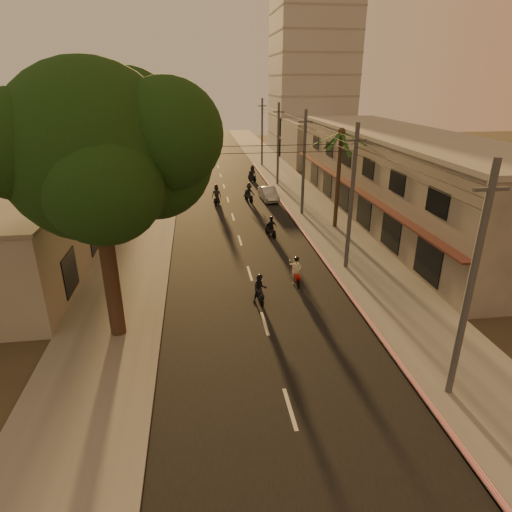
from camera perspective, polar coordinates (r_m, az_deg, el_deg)
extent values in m
plane|color=#383023|center=(19.79, 2.08, -12.00)|extent=(160.00, 160.00, 0.00)
cube|color=black|center=(37.87, -3.08, 5.20)|extent=(10.00, 140.00, 0.02)
cube|color=slate|center=(39.16, 7.97, 5.67)|extent=(5.00, 140.00, 0.12)
cube|color=slate|center=(38.02, -14.46, 4.66)|extent=(5.00, 140.00, 0.12)
cube|color=red|center=(33.94, 6.28, 3.20)|extent=(0.20, 60.00, 0.20)
cube|color=gray|center=(38.81, 18.47, 9.84)|extent=(8.00, 34.00, 7.00)
cube|color=gray|center=(38.25, 19.15, 15.17)|extent=(8.20, 34.20, 0.30)
cube|color=#451E1B|center=(37.22, 12.35, 9.34)|extent=(0.80, 34.00, 0.12)
cube|color=gray|center=(33.20, -27.11, 4.75)|extent=(8.00, 24.00, 5.00)
cube|color=gray|center=(32.62, -27.92, 9.09)|extent=(8.20, 24.20, 0.20)
cube|color=#B7B5B2|center=(74.57, 7.53, 24.37)|extent=(12.00, 12.00, 28.00)
cylinder|color=black|center=(20.24, -18.77, -2.69)|extent=(0.70, 0.70, 6.00)
cylinder|color=black|center=(19.46, -17.34, 5.95)|extent=(1.22, 2.17, 3.04)
cylinder|color=black|center=(19.04, -21.88, 5.62)|extent=(1.31, 1.49, 2.73)
sphere|color=black|center=(18.72, -20.88, 12.77)|extent=(7.20, 7.20, 7.20)
sphere|color=black|center=(19.42, -13.61, 12.38)|extent=(5.20, 5.20, 5.20)
sphere|color=black|center=(19.99, -25.41, 11.74)|extent=(4.80, 4.80, 4.80)
sphere|color=black|center=(17.02, -19.70, 8.98)|extent=(4.60, 4.60, 4.60)
sphere|color=black|center=(17.71, -11.72, 15.56)|extent=(4.40, 4.40, 4.40)
sphere|color=black|center=(18.20, -29.42, 12.77)|extent=(4.00, 4.00, 4.00)
sphere|color=black|center=(20.73, -16.56, 17.17)|extent=(4.40, 4.40, 4.40)
cylinder|color=black|center=(34.67, 10.87, 9.71)|extent=(0.32, 0.32, 7.60)
sphere|color=black|center=(34.07, 11.34, 15.95)|extent=(0.60, 0.60, 0.60)
cylinder|color=#38383A|center=(16.53, 26.62, -3.95)|extent=(0.26, 0.26, 9.00)
cube|color=#38383A|center=(15.46, 28.85, 7.80)|extent=(1.20, 0.12, 0.12)
cylinder|color=#38383A|center=(26.59, 12.60, 7.31)|extent=(0.26, 0.26, 9.00)
cube|color=#38383A|center=(25.94, 13.26, 14.79)|extent=(1.20, 0.12, 0.12)
cylinder|color=#38383A|center=(37.80, 6.39, 12.08)|extent=(0.26, 0.26, 9.00)
cube|color=#38383A|center=(37.34, 6.63, 17.37)|extent=(1.20, 0.12, 0.12)
cylinder|color=#38383A|center=(49.38, 2.97, 14.58)|extent=(0.26, 0.26, 9.00)
cube|color=#38383A|center=(49.03, 3.05, 18.64)|extent=(1.20, 0.12, 0.12)
cylinder|color=#38383A|center=(61.13, 0.82, 16.10)|extent=(0.26, 0.26, 9.00)
cube|color=#38383A|center=(60.84, 0.83, 19.38)|extent=(1.20, 0.12, 0.12)
cube|color=gray|center=(63.90, 7.84, 14.83)|extent=(8.00, 14.00, 6.00)
cube|color=gray|center=(52.06, -20.40, 11.08)|extent=(8.00, 14.00, 4.40)
cube|color=gray|center=(69.39, -17.60, 15.03)|extent=(8.00, 14.00, 7.00)
cylinder|color=black|center=(25.99, 5.01, -2.50)|extent=(0.10, 0.55, 0.55)
cylinder|color=black|center=(24.92, 5.61, -3.67)|extent=(0.10, 0.55, 0.55)
cube|color=#A70E0C|center=(25.27, 5.36, -2.61)|extent=(0.28, 1.07, 0.29)
cube|color=#A70E0C|center=(25.64, 5.13, -1.86)|extent=(0.29, 0.10, 0.58)
cylinder|color=silver|center=(25.61, 5.10, -1.05)|extent=(0.54, 0.04, 0.04)
imported|color=beige|center=(25.16, 5.38, -2.02)|extent=(0.60, 0.40, 1.64)
sphere|color=black|center=(24.85, 5.44, -0.41)|extent=(0.29, 0.29, 0.29)
sphere|color=silver|center=(25.44, 4.53, -0.60)|extent=(0.12, 0.12, 0.12)
sphere|color=silver|center=(25.56, 5.73, -0.54)|extent=(0.12, 0.12, 0.12)
cylinder|color=black|center=(23.83, 0.18, -4.86)|extent=(0.13, 0.53, 0.52)
cylinder|color=black|center=(22.82, 0.79, -6.18)|extent=(0.13, 0.53, 0.52)
cube|color=black|center=(23.14, 0.52, -5.03)|extent=(0.33, 1.05, 0.28)
cube|color=black|center=(23.49, 0.28, -4.21)|extent=(0.29, 0.11, 0.56)
cylinder|color=silver|center=(23.44, 0.22, -3.37)|extent=(0.52, 0.07, 0.04)
imported|color=black|center=(23.02, 0.52, -4.43)|extent=(0.84, 0.70, 1.57)
sphere|color=black|center=(22.69, 0.52, -2.77)|extent=(0.28, 0.28, 0.28)
cylinder|color=black|center=(33.46, 1.50, 3.34)|extent=(0.25, 0.53, 0.52)
cylinder|color=black|center=(32.48, 2.43, 2.73)|extent=(0.25, 0.53, 0.52)
cube|color=black|center=(32.83, 2.02, 3.42)|extent=(0.56, 1.06, 0.28)
cube|color=black|center=(33.17, 1.65, 3.88)|extent=(0.29, 0.17, 0.56)
cylinder|color=silver|center=(33.17, 1.57, 4.47)|extent=(0.50, 0.19, 0.04)
imported|color=black|center=(32.74, 2.03, 3.87)|extent=(1.14, 0.92, 1.57)
sphere|color=black|center=(32.52, 2.05, 5.09)|extent=(0.28, 0.28, 0.28)
cylinder|color=black|center=(42.81, -5.17, 7.58)|extent=(0.19, 0.62, 0.61)
cylinder|color=black|center=(41.50, -5.33, 7.10)|extent=(0.19, 0.62, 0.61)
cube|color=black|center=(42.00, -5.27, 7.70)|extent=(0.47, 1.23, 0.33)
cube|color=black|center=(42.48, -5.22, 8.10)|extent=(0.34, 0.15, 0.65)
cylinder|color=silver|center=(42.52, -5.22, 8.64)|extent=(0.60, 0.12, 0.04)
imported|color=black|center=(41.92, -5.29, 8.12)|extent=(1.05, 0.82, 1.83)
sphere|color=black|center=(41.72, -5.33, 9.26)|extent=(0.33, 0.33, 0.33)
cylinder|color=black|center=(43.33, -1.32, 7.84)|extent=(0.27, 0.61, 0.60)
cylinder|color=black|center=(42.14, -0.62, 7.42)|extent=(0.27, 0.61, 0.60)
cube|color=black|center=(42.59, -0.94, 7.99)|extent=(0.61, 1.22, 0.32)
cube|color=black|center=(43.03, -1.22, 8.36)|extent=(0.34, 0.19, 0.64)
cylinder|color=silver|center=(43.06, -1.29, 8.88)|extent=(0.58, 0.20, 0.04)
imported|color=black|center=(42.51, -0.94, 8.39)|extent=(1.52, 1.28, 1.80)
sphere|color=black|center=(42.32, -0.95, 9.51)|extent=(0.32, 0.32, 0.32)
imported|color=#9C9FA4|center=(43.24, 1.67, 8.29)|extent=(2.00, 4.17, 1.30)
cylinder|color=black|center=(52.53, -0.87, 10.42)|extent=(0.31, 0.59, 0.59)
cylinder|color=black|center=(51.40, -0.18, 10.16)|extent=(0.31, 0.59, 0.59)
cube|color=black|center=(51.84, -0.49, 10.58)|extent=(0.69, 1.19, 0.32)
cube|color=black|center=(52.26, -0.77, 10.85)|extent=(0.33, 0.21, 0.63)
cylinder|color=silver|center=(52.30, -0.83, 11.27)|extent=(0.55, 0.24, 0.04)
imported|color=black|center=(51.78, -0.49, 10.91)|extent=(1.24, 1.14, 1.77)
sphere|color=black|center=(51.62, -0.49, 11.82)|extent=(0.32, 0.32, 0.32)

